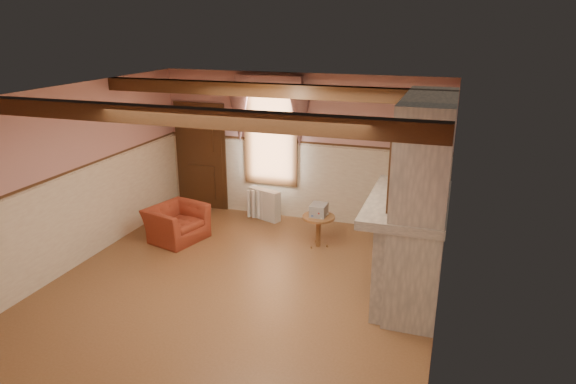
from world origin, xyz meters
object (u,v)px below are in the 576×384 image
(radiator, at_px, (264,204))
(bowl, at_px, (408,196))
(oil_lamp, at_px, (414,176))
(armchair, at_px, (177,223))
(side_table, at_px, (318,231))
(mantel_clock, at_px, (415,176))

(radiator, relative_size, bowl, 2.01)
(oil_lamp, bearing_deg, armchair, 179.80)
(armchair, distance_m, side_table, 2.50)
(bowl, relative_size, mantel_clock, 1.45)
(mantel_clock, xyz_separation_m, oil_lamp, (0.00, -0.14, 0.04))
(armchair, bearing_deg, side_table, -62.72)
(radiator, height_order, mantel_clock, mantel_clock)
(radiator, bearing_deg, oil_lamp, -5.67)
(radiator, bearing_deg, side_table, -13.40)
(armchair, height_order, side_table, armchair)
(armchair, relative_size, side_table, 1.70)
(radiator, height_order, bowl, bowl)
(side_table, relative_size, mantel_clock, 2.31)
(armchair, bearing_deg, radiator, -22.17)
(side_table, height_order, bowl, bowl)
(mantel_clock, bearing_deg, radiator, 155.69)
(armchair, height_order, mantel_clock, mantel_clock)
(side_table, bearing_deg, armchair, -168.08)
(side_table, relative_size, oil_lamp, 1.98)
(side_table, distance_m, bowl, 2.29)
(side_table, xyz_separation_m, bowl, (1.55, -1.19, 1.19))
(side_table, relative_size, bowl, 1.59)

